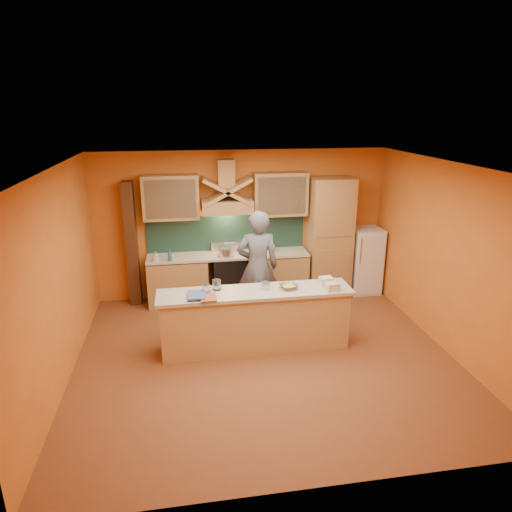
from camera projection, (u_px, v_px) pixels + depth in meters
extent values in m
cube|color=brown|center=(265.00, 357.00, 6.79)|extent=(5.50, 5.00, 0.01)
cube|color=white|center=(266.00, 167.00, 5.92)|extent=(5.50, 5.00, 0.01)
cube|color=orange|center=(242.00, 225.00, 8.70)|extent=(5.50, 0.02, 2.80)
cube|color=orange|center=(317.00, 363.00, 4.01)|extent=(5.50, 0.02, 2.80)
cube|color=orange|center=(58.00, 280.00, 5.93)|extent=(0.02, 5.00, 2.80)
cube|color=orange|center=(447.00, 258.00, 6.78)|extent=(0.02, 5.00, 2.80)
cube|color=tan|center=(178.00, 281.00, 8.53)|extent=(1.10, 0.60, 0.86)
cube|color=tan|center=(278.00, 276.00, 8.82)|extent=(1.10, 0.60, 0.86)
cube|color=beige|center=(228.00, 255.00, 8.53)|extent=(3.00, 0.62, 0.04)
cube|color=black|center=(229.00, 277.00, 8.67)|extent=(0.60, 0.58, 0.90)
cube|color=#18352E|center=(226.00, 233.00, 8.68)|extent=(3.00, 0.03, 0.70)
cube|color=tan|center=(227.00, 206.00, 8.29)|extent=(0.92, 0.50, 0.24)
cube|color=tan|center=(226.00, 173.00, 8.20)|extent=(0.30, 0.30, 0.50)
cube|color=tan|center=(171.00, 197.00, 8.14)|extent=(1.00, 0.35, 0.80)
cube|color=tan|center=(280.00, 194.00, 8.45)|extent=(1.00, 0.35, 0.80)
cube|color=tan|center=(329.00, 238.00, 8.75)|extent=(0.80, 0.60, 2.30)
cube|color=white|center=(364.00, 260.00, 9.02)|extent=(0.58, 0.60, 1.30)
cube|color=#472816|center=(132.00, 244.00, 8.32)|extent=(0.20, 0.30, 2.30)
cube|color=tan|center=(255.00, 321.00, 6.92)|extent=(2.80, 0.55, 0.88)
cube|color=beige|center=(255.00, 292.00, 6.77)|extent=(2.90, 0.62, 0.05)
imported|color=slate|center=(258.00, 267.00, 7.68)|extent=(0.73, 0.50, 1.94)
cylinder|color=#BAB9C1|center=(226.00, 253.00, 8.38)|extent=(0.35, 0.35, 0.17)
cylinder|color=silver|center=(230.00, 249.00, 8.64)|extent=(0.25, 0.25, 0.16)
imported|color=beige|center=(156.00, 256.00, 8.10)|extent=(0.09, 0.09, 0.18)
imported|color=#32638A|center=(170.00, 255.00, 8.10)|extent=(0.09, 0.10, 0.21)
imported|color=white|center=(268.00, 248.00, 8.76)|extent=(0.29, 0.29, 0.08)
cube|color=white|center=(266.00, 248.00, 8.69)|extent=(0.32, 0.27, 0.10)
imported|color=#A4513A|center=(200.00, 298.00, 6.46)|extent=(0.23, 0.31, 0.03)
imported|color=#436495|center=(188.00, 295.00, 6.51)|extent=(0.27, 0.35, 0.03)
cylinder|color=silver|center=(217.00, 285.00, 6.77)|extent=(0.15, 0.15, 0.16)
cylinder|color=silver|center=(206.00, 289.00, 6.67)|extent=(0.13, 0.13, 0.13)
cube|color=white|center=(265.00, 287.00, 6.80)|extent=(0.12, 0.12, 0.09)
imported|color=white|center=(289.00, 286.00, 6.84)|extent=(0.32, 0.32, 0.07)
cube|color=beige|center=(290.00, 287.00, 6.88)|extent=(0.24, 0.19, 0.01)
cube|color=beige|center=(326.00, 281.00, 6.96)|extent=(0.20, 0.17, 0.13)
cube|color=beige|center=(332.00, 287.00, 6.76)|extent=(0.21, 0.18, 0.12)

